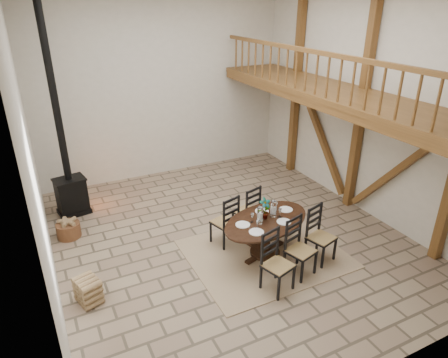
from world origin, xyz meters
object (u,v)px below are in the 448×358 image
log_basket (69,229)px  log_stack (88,290)px  wood_stove (67,171)px  dining_table (270,238)px

log_basket → log_stack: size_ratio=0.91×
wood_stove → log_stack: (-0.20, -3.35, -0.88)m
dining_table → wood_stove: bearing=115.6°
wood_stove → log_stack: 3.47m
wood_stove → log_stack: wood_stove is taller
log_basket → log_stack: 2.30m
dining_table → log_basket: size_ratio=4.98×
log_stack → wood_stove: bearing=86.6°
dining_table → wood_stove: 4.91m
dining_table → log_basket: (-3.50, 2.56, -0.26)m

